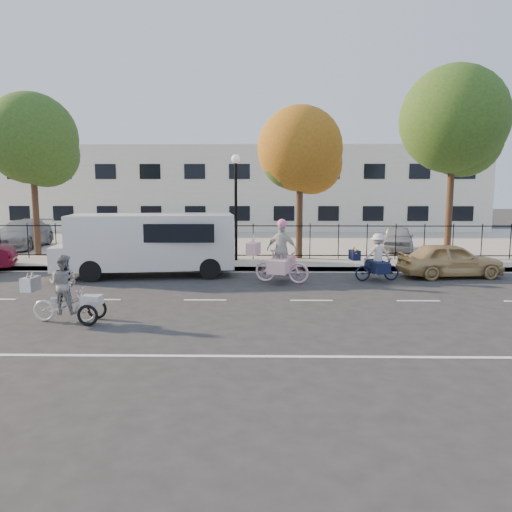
{
  "coord_description": "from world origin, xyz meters",
  "views": [
    {
      "loc": [
        1.66,
        -13.75,
        3.17
      ],
      "look_at": [
        1.42,
        1.2,
        1.1
      ],
      "focal_mm": 35.0,
      "sensor_mm": 36.0,
      "label": 1
    }
  ],
  "objects_px": {
    "unicorn_bike": "(281,259)",
    "bull_bike": "(377,262)",
    "gold_sedan": "(450,260)",
    "zebra_trike": "(64,296)",
    "lot_car_c": "(134,234)",
    "lamppost": "(236,188)",
    "lot_car_d": "(398,238)",
    "pedestrian": "(113,239)",
    "white_van": "(150,242)",
    "lot_car_b": "(106,238)",
    "lot_car_a": "(22,234)"
  },
  "relations": [
    {
      "from": "lot_car_c",
      "to": "gold_sedan",
      "type": "bearing_deg",
      "value": -5.09
    },
    {
      "from": "zebra_trike",
      "to": "white_van",
      "type": "relative_size",
      "value": 0.29
    },
    {
      "from": "gold_sedan",
      "to": "bull_bike",
      "type": "bearing_deg",
      "value": 97.81
    },
    {
      "from": "lot_car_b",
      "to": "lot_car_d",
      "type": "relative_size",
      "value": 1.25
    },
    {
      "from": "gold_sedan",
      "to": "lot_car_c",
      "type": "height_order",
      "value": "lot_car_c"
    },
    {
      "from": "pedestrian",
      "to": "zebra_trike",
      "type": "bearing_deg",
      "value": 90.53
    },
    {
      "from": "bull_bike",
      "to": "lot_car_a",
      "type": "height_order",
      "value": "bull_bike"
    },
    {
      "from": "lamppost",
      "to": "gold_sedan",
      "type": "height_order",
      "value": "lamppost"
    },
    {
      "from": "unicorn_bike",
      "to": "lot_car_a",
      "type": "relative_size",
      "value": 0.46
    },
    {
      "from": "zebra_trike",
      "to": "white_van",
      "type": "bearing_deg",
      "value": -1.47
    },
    {
      "from": "gold_sedan",
      "to": "lot_car_c",
      "type": "xyz_separation_m",
      "value": [
        -12.96,
        6.62,
        0.27
      ]
    },
    {
      "from": "bull_bike",
      "to": "pedestrian",
      "type": "relative_size",
      "value": 1.0
    },
    {
      "from": "pedestrian",
      "to": "white_van",
      "type": "bearing_deg",
      "value": 118.0
    },
    {
      "from": "pedestrian",
      "to": "lot_car_d",
      "type": "bearing_deg",
      "value": -175.03
    },
    {
      "from": "lot_car_d",
      "to": "white_van",
      "type": "bearing_deg",
      "value": -134.57
    },
    {
      "from": "gold_sedan",
      "to": "pedestrian",
      "type": "distance_m",
      "value": 13.25
    },
    {
      "from": "unicorn_bike",
      "to": "lamppost",
      "type": "bearing_deg",
      "value": 40.04
    },
    {
      "from": "lamppost",
      "to": "lot_car_a",
      "type": "bearing_deg",
      "value": 159.82
    },
    {
      "from": "white_van",
      "to": "lot_car_b",
      "type": "xyz_separation_m",
      "value": [
        -3.44,
        5.88,
        -0.46
      ]
    },
    {
      "from": "unicorn_bike",
      "to": "bull_bike",
      "type": "bearing_deg",
      "value": -65.07
    },
    {
      "from": "unicorn_bike",
      "to": "pedestrian",
      "type": "distance_m",
      "value": 8.03
    },
    {
      "from": "lamppost",
      "to": "lot_car_d",
      "type": "xyz_separation_m",
      "value": [
        7.54,
        3.25,
        -2.36
      ]
    },
    {
      "from": "unicorn_bike",
      "to": "lot_car_d",
      "type": "distance_m",
      "value": 9.42
    },
    {
      "from": "lot_car_c",
      "to": "zebra_trike",
      "type": "bearing_deg",
      "value": -60.6
    },
    {
      "from": "lot_car_b",
      "to": "white_van",
      "type": "bearing_deg",
      "value": -49.18
    },
    {
      "from": "unicorn_bike",
      "to": "lot_car_c",
      "type": "xyz_separation_m",
      "value": [
        -6.93,
        7.78,
        0.1
      ]
    },
    {
      "from": "lamppost",
      "to": "unicorn_bike",
      "type": "height_order",
      "value": "lamppost"
    },
    {
      "from": "white_van",
      "to": "lot_car_a",
      "type": "relative_size",
      "value": 1.37
    },
    {
      "from": "unicorn_bike",
      "to": "lot_car_a",
      "type": "xyz_separation_m",
      "value": [
        -12.62,
        8.17,
        0.05
      ]
    },
    {
      "from": "unicorn_bike",
      "to": "lot_car_d",
      "type": "relative_size",
      "value": 0.62
    },
    {
      "from": "lot_car_c",
      "to": "lot_car_a",
      "type": "bearing_deg",
      "value": -161.9
    },
    {
      "from": "zebra_trike",
      "to": "lot_car_c",
      "type": "height_order",
      "value": "lot_car_c"
    },
    {
      "from": "gold_sedan",
      "to": "lot_car_d",
      "type": "relative_size",
      "value": 1.03
    },
    {
      "from": "gold_sedan",
      "to": "lot_car_d",
      "type": "bearing_deg",
      "value": -5.22
    },
    {
      "from": "lamppost",
      "to": "gold_sedan",
      "type": "bearing_deg",
      "value": -21.16
    },
    {
      "from": "lamppost",
      "to": "lot_car_c",
      "type": "distance_m",
      "value": 6.73
    },
    {
      "from": "lamppost",
      "to": "zebra_trike",
      "type": "xyz_separation_m",
      "value": [
        -3.55,
        -9.11,
        -2.49
      ]
    },
    {
      "from": "zebra_trike",
      "to": "pedestrian",
      "type": "height_order",
      "value": "pedestrian"
    },
    {
      "from": "white_van",
      "to": "lot_car_a",
      "type": "height_order",
      "value": "white_van"
    },
    {
      "from": "lamppost",
      "to": "zebra_trike",
      "type": "relative_size",
      "value": 2.3
    },
    {
      "from": "lamppost",
      "to": "white_van",
      "type": "relative_size",
      "value": 0.67
    },
    {
      "from": "bull_bike",
      "to": "lot_car_d",
      "type": "xyz_separation_m",
      "value": [
        2.55,
        6.99,
        0.1
      ]
    },
    {
      "from": "lot_car_b",
      "to": "lot_car_c",
      "type": "height_order",
      "value": "lot_car_c"
    },
    {
      "from": "zebra_trike",
      "to": "white_van",
      "type": "distance_m",
      "value": 6.28
    },
    {
      "from": "lamppost",
      "to": "lot_car_c",
      "type": "xyz_separation_m",
      "value": [
        -5.21,
        3.62,
        -2.23
      ]
    },
    {
      "from": "bull_bike",
      "to": "lot_car_a",
      "type": "bearing_deg",
      "value": 55.21
    },
    {
      "from": "lamppost",
      "to": "zebra_trike",
      "type": "distance_m",
      "value": 10.09
    },
    {
      "from": "pedestrian",
      "to": "lot_car_d",
      "type": "height_order",
      "value": "pedestrian"
    },
    {
      "from": "pedestrian",
      "to": "lot_car_c",
      "type": "height_order",
      "value": "pedestrian"
    },
    {
      "from": "bull_bike",
      "to": "white_van",
      "type": "relative_size",
      "value": 0.27
    }
  ]
}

